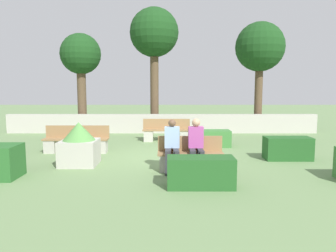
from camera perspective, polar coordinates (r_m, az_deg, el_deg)
ground_plane at (r=10.24m, az=-1.48°, el=-5.34°), size 60.00×60.00×0.00m
perimeter_wall at (r=15.38m, az=-0.92°, el=0.41°), size 14.50×0.30×0.89m
bench_front at (r=8.51m, az=4.10°, el=-5.56°), size 1.69×0.48×0.88m
bench_left_side at (r=11.21m, az=-15.50°, el=-2.69°), size 2.12×0.48×0.88m
bench_right_side at (r=13.06m, az=-0.10°, el=-1.17°), size 1.89×0.49×0.88m
person_seated_man at (r=8.30m, az=5.11°, el=-2.92°), size 0.38×0.64×1.36m
person_seated_woman at (r=8.27m, az=0.89°, el=-3.03°), size 0.38×0.64×1.34m
hedge_block_near_right at (r=7.15m, az=5.88°, el=-8.00°), size 1.44×0.62×0.66m
hedge_block_mid_right at (r=12.02m, az=8.14°, el=-2.15°), size 1.18×0.67×0.59m
hedge_block_far_left at (r=10.40m, az=20.29°, el=-3.68°), size 1.35×0.61×0.68m
planter_corner_left at (r=9.38m, az=-15.03°, el=-3.16°), size 0.99×0.99×1.20m
tree_leftmost at (r=16.50m, az=-14.79°, el=11.52°), size 1.93×1.93×4.70m
tree_center_left at (r=16.42m, az=-2.24°, el=15.53°), size 2.37×2.37×5.96m
tree_center_right at (r=16.54m, az=15.90°, el=12.85°), size 2.33×2.33×5.22m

